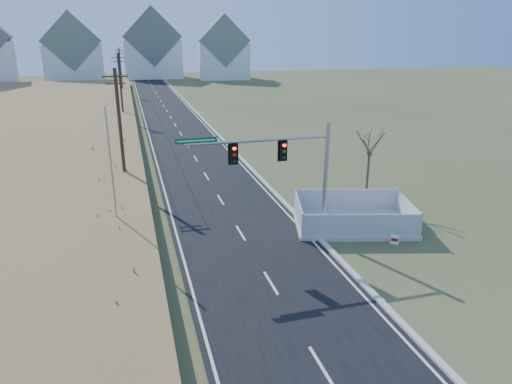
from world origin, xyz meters
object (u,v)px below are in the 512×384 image
object	(u,v)px
bare_tree	(370,141)
traffic_signal_mast	(295,171)
fence_enclosure	(352,221)
flagpole	(113,188)
open_sign	(395,240)

from	to	relation	value
bare_tree	traffic_signal_mast	bearing A→B (deg)	-147.57
fence_enclosure	flagpole	distance (m)	14.42
traffic_signal_mast	open_sign	xyz separation A→B (m)	(5.34, -2.03, -3.89)
fence_enclosure	open_sign	world-z (taller)	fence_enclosure
open_sign	bare_tree	world-z (taller)	bare_tree
traffic_signal_mast	bare_tree	distance (m)	8.38
fence_enclosure	bare_tree	xyz separation A→B (m)	(2.72, 3.34, 4.15)
open_sign	bare_tree	size ratio (longest dim) A/B	0.11
flagpole	bare_tree	xyz separation A→B (m)	(16.72, 1.24, 1.41)
traffic_signal_mast	open_sign	world-z (taller)	traffic_signal_mast
traffic_signal_mast	flagpole	bearing A→B (deg)	161.68
bare_tree	flagpole	bearing A→B (deg)	-175.77
open_sign	fence_enclosure	bearing A→B (deg)	142.33
fence_enclosure	flagpole	bearing A→B (deg)	-173.72
fence_enclosure	bare_tree	distance (m)	5.98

